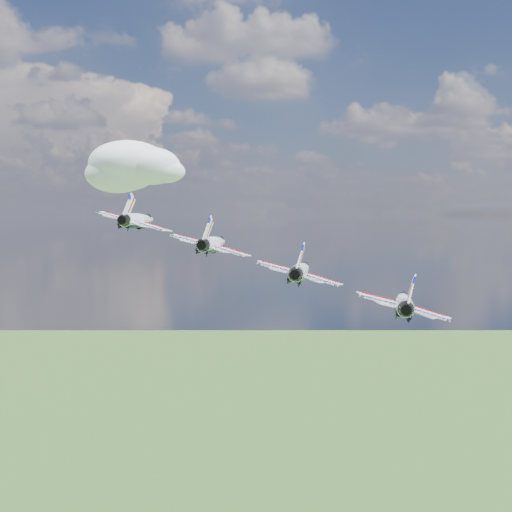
{
  "coord_description": "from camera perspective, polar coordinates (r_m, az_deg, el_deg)",
  "views": [
    {
      "loc": [
        -1.5,
        -94.98,
        162.12
      ],
      "look_at": [
        11.91,
        -12.25,
        157.26
      ],
      "focal_mm": 50.0,
      "sensor_mm": 36.0,
      "label": 1
    }
  ],
  "objects": [
    {
      "name": "jet_2",
      "position": [
        80.86,
        3.63,
        -1.13
      ],
      "size": [
        13.79,
        16.11,
        6.31
      ],
      "primitive_type": null,
      "rotation": [
        0.0,
        0.26,
        -0.32
      ],
      "color": "white"
    },
    {
      "name": "cloud_far",
      "position": [
        340.87,
        -9.66,
        7.21
      ],
      "size": [
        53.71,
        42.2,
        21.1
      ],
      "primitive_type": "ellipsoid",
      "color": "white"
    },
    {
      "name": "jet_0",
      "position": [
        95.15,
        -9.31,
        2.88
      ],
      "size": [
        13.79,
        16.11,
        6.31
      ],
      "primitive_type": null,
      "rotation": [
        0.0,
        0.26,
        -0.32
      ],
      "color": "white"
    },
    {
      "name": "jet_3",
      "position": [
        75.86,
        11.72,
        -3.62
      ],
      "size": [
        13.79,
        16.11,
        6.31
      ],
      "primitive_type": null,
      "rotation": [
        0.0,
        0.26,
        -0.32
      ],
      "color": "white"
    },
    {
      "name": "jet_1",
      "position": [
        87.39,
        -3.36,
        1.05
      ],
      "size": [
        13.79,
        16.11,
        6.31
      ],
      "primitive_type": null,
      "rotation": [
        0.0,
        0.26,
        -0.32
      ],
      "color": "white"
    }
  ]
}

